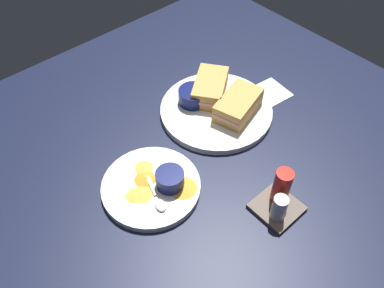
% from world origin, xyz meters
% --- Properties ---
extents(ground_plane, '(1.10, 1.10, 0.03)m').
position_xyz_m(ground_plane, '(0.00, 0.00, -0.01)').
color(ground_plane, black).
extents(plate_sandwich_main, '(0.28, 0.28, 0.02)m').
position_xyz_m(plate_sandwich_main, '(-0.06, -0.06, 0.01)').
color(plate_sandwich_main, silver).
rests_on(plate_sandwich_main, ground_plane).
extents(sandwich_half_near, '(0.15, 0.11, 0.05)m').
position_xyz_m(sandwich_half_near, '(-0.09, -0.01, 0.04)').
color(sandwich_half_near, tan).
rests_on(sandwich_half_near, plate_sandwich_main).
extents(sandwich_half_far, '(0.15, 0.14, 0.05)m').
position_xyz_m(sandwich_half_far, '(-0.09, -0.11, 0.04)').
color(sandwich_half_far, tan).
rests_on(sandwich_half_far, plate_sandwich_main).
extents(ramekin_dark_sauce, '(0.08, 0.08, 0.04)m').
position_xyz_m(ramekin_dark_sauce, '(-0.04, -0.12, 0.04)').
color(ramekin_dark_sauce, '#0C144C').
rests_on(ramekin_dark_sauce, plate_sandwich_main).
extents(spoon_by_dark_ramekin, '(0.05, 0.10, 0.01)m').
position_xyz_m(spoon_by_dark_ramekin, '(-0.06, -0.06, 0.02)').
color(spoon_by_dark_ramekin, silver).
rests_on(spoon_by_dark_ramekin, plate_sandwich_main).
extents(plate_chips_companion, '(0.21, 0.21, 0.02)m').
position_xyz_m(plate_chips_companion, '(0.20, 0.02, 0.01)').
color(plate_chips_companion, silver).
rests_on(plate_chips_companion, ground_plane).
extents(ramekin_light_gravy, '(0.06, 0.06, 0.04)m').
position_xyz_m(ramekin_light_gravy, '(0.17, 0.05, 0.04)').
color(ramekin_light_gravy, '#0C144C').
rests_on(ramekin_light_gravy, plate_chips_companion).
extents(spoon_by_gravy_ramekin, '(0.04, 0.10, 0.01)m').
position_xyz_m(spoon_by_gravy_ramekin, '(0.22, 0.06, 0.02)').
color(spoon_by_gravy_ramekin, silver).
rests_on(spoon_by_gravy_ramekin, plate_chips_companion).
extents(plantain_chip_scatter, '(0.15, 0.17, 0.01)m').
position_xyz_m(plantain_chip_scatter, '(0.20, 0.03, 0.02)').
color(plantain_chip_scatter, gold).
rests_on(plantain_chip_scatter, plate_chips_companion).
extents(condiment_caddy, '(0.09, 0.09, 0.10)m').
position_xyz_m(condiment_caddy, '(0.04, 0.23, 0.03)').
color(condiment_caddy, brown).
rests_on(condiment_caddy, ground_plane).
extents(paper_napkin_folded, '(0.12, 0.10, 0.00)m').
position_xyz_m(paper_napkin_folded, '(-0.22, -0.02, 0.00)').
color(paper_napkin_folded, white).
rests_on(paper_napkin_folded, ground_plane).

